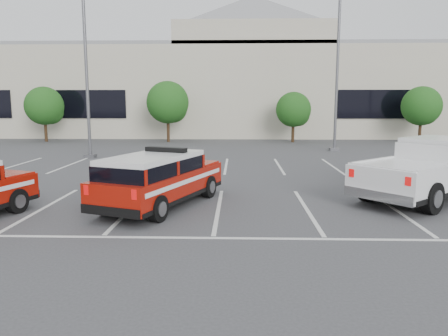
# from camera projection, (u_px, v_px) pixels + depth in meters

# --- Properties ---
(ground) EXTENTS (120.00, 120.00, 0.00)m
(ground) POSITION_uv_depth(u_px,v_px,m) (218.00, 209.00, 13.35)
(ground) COLOR #3B3B3E
(ground) RESTS_ON ground
(stall_markings) EXTENTS (23.00, 15.00, 0.01)m
(stall_markings) POSITION_uv_depth(u_px,v_px,m) (223.00, 182.00, 17.79)
(stall_markings) COLOR silver
(stall_markings) RESTS_ON ground
(convention_building) EXTENTS (60.00, 16.99, 13.20)m
(convention_building) POSITION_uv_depth(u_px,v_px,m) (234.00, 86.00, 44.10)
(convention_building) COLOR beige
(convention_building) RESTS_ON ground
(tree_left) EXTENTS (3.07, 3.07, 4.42)m
(tree_left) POSITION_uv_depth(u_px,v_px,m) (46.00, 107.00, 35.16)
(tree_left) COLOR #3F2B19
(tree_left) RESTS_ON ground
(tree_mid_left) EXTENTS (3.37, 3.37, 4.85)m
(tree_mid_left) POSITION_uv_depth(u_px,v_px,m) (169.00, 104.00, 34.81)
(tree_mid_left) COLOR #3F2B19
(tree_mid_left) RESTS_ON ground
(tree_mid_right) EXTENTS (2.77, 2.77, 3.99)m
(tree_mid_right) POSITION_uv_depth(u_px,v_px,m) (294.00, 111.00, 34.59)
(tree_mid_right) COLOR #3F2B19
(tree_mid_right) RESTS_ON ground
(tree_right) EXTENTS (3.07, 3.07, 4.42)m
(tree_right) POSITION_uv_depth(u_px,v_px,m) (422.00, 107.00, 34.24)
(tree_right) COLOR #3F2B19
(tree_right) RESTS_ON ground
(light_pole_left) EXTENTS (0.90, 0.60, 10.24)m
(light_pole_left) POSITION_uv_depth(u_px,v_px,m) (86.00, 67.00, 24.66)
(light_pole_left) COLOR #59595E
(light_pole_left) RESTS_ON ground
(light_pole_mid) EXTENTS (0.90, 0.60, 10.24)m
(light_pole_mid) POSITION_uv_depth(u_px,v_px,m) (337.00, 71.00, 28.15)
(light_pole_mid) COLOR #59595E
(light_pole_mid) RESTS_ON ground
(fire_chief_suv) EXTENTS (3.61, 5.52, 1.82)m
(fire_chief_suv) POSITION_uv_depth(u_px,v_px,m) (160.00, 183.00, 13.59)
(fire_chief_suv) COLOR #911107
(fire_chief_suv) RESTS_ON ground
(white_pickup) EXTENTS (6.47, 6.04, 2.02)m
(white_pickup) POSITION_uv_depth(u_px,v_px,m) (432.00, 174.00, 14.83)
(white_pickup) COLOR silver
(white_pickup) RESTS_ON ground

